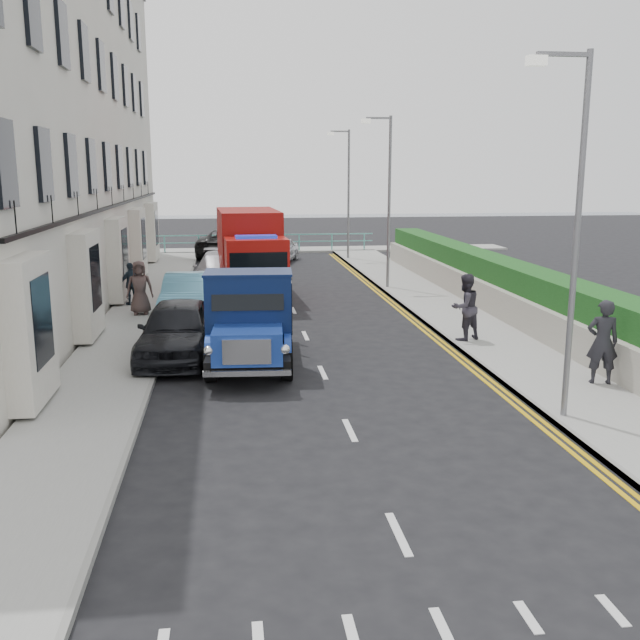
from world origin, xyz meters
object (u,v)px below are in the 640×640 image
(bedford_lorry, at_px, (249,326))
(lamp_near, at_px, (572,218))
(red_lorry, at_px, (250,252))
(pedestrian_east_near, at_px, (602,342))
(lamp_mid, at_px, (386,192))
(lamp_far, at_px, (346,187))
(parked_car_front, at_px, (178,330))

(bedford_lorry, bearing_deg, lamp_near, -33.27)
(red_lorry, xyz_separation_m, pedestrian_east_near, (7.52, -12.65, -0.71))
(lamp_near, distance_m, lamp_mid, 16.00)
(lamp_far, bearing_deg, red_lorry, -116.14)
(lamp_mid, height_order, red_lorry, lamp_mid)
(lamp_near, bearing_deg, pedestrian_east_near, 45.44)
(parked_car_front, bearing_deg, red_lorry, 79.86)
(bedford_lorry, relative_size, red_lorry, 0.81)
(lamp_far, bearing_deg, bedford_lorry, -105.38)
(bedford_lorry, height_order, red_lorry, red_lorry)
(lamp_mid, distance_m, red_lorry, 6.17)
(lamp_mid, relative_size, pedestrian_east_near, 3.61)
(lamp_mid, relative_size, parked_car_front, 1.52)
(lamp_mid, distance_m, pedestrian_east_near, 14.47)
(lamp_near, height_order, lamp_far, same)
(red_lorry, distance_m, pedestrian_east_near, 14.73)
(lamp_near, xyz_separation_m, pedestrian_east_near, (1.92, 1.95, -2.91))
(lamp_far, distance_m, parked_car_front, 21.91)
(lamp_near, xyz_separation_m, lamp_mid, (0.00, 16.00, 0.00))
(lamp_mid, height_order, lamp_far, same)
(bedford_lorry, distance_m, pedestrian_east_near, 8.24)
(lamp_mid, height_order, parked_car_front, lamp_mid)
(lamp_far, bearing_deg, lamp_mid, -90.00)
(pedestrian_east_near, bearing_deg, bedford_lorry, -3.95)
(red_lorry, bearing_deg, pedestrian_east_near, -62.41)
(lamp_mid, xyz_separation_m, pedestrian_east_near, (1.92, -14.05, -2.91))
(pedestrian_east_near, bearing_deg, red_lorry, -45.77)
(lamp_near, height_order, lamp_mid, same)
(red_lorry, relative_size, parked_car_front, 1.43)
(red_lorry, bearing_deg, parked_car_front, -107.02)
(lamp_near, distance_m, pedestrian_east_near, 4.00)
(lamp_near, distance_m, parked_car_front, 10.21)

